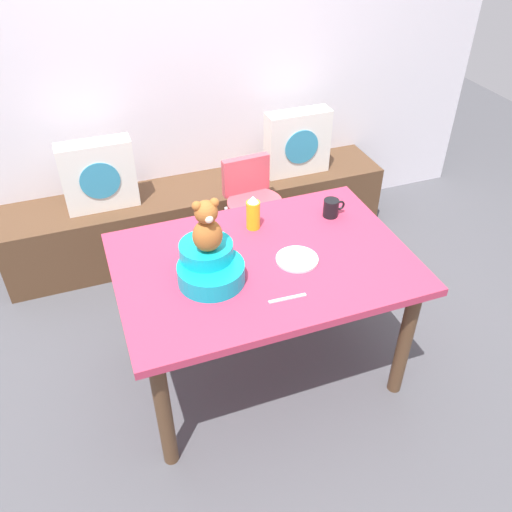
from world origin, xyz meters
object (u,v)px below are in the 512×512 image
pillow_floral_left (99,176)px  dinner_plate_near (297,259)px  dining_table (263,276)px  infant_seat_teal (210,266)px  teddy_bear (207,227)px  coffee_mug (331,208)px  highchair (254,206)px  ketchup_bottle (253,213)px  pillow_floral_right (297,143)px

pillow_floral_left → dinner_plate_near: (0.77, -1.26, 0.07)m
pillow_floral_left → dining_table: bearing=-62.7°
infant_seat_teal → teddy_bear: teddy_bear is taller
infant_seat_teal → coffee_mug: 0.79m
pillow_floral_left → dinner_plate_near: pillow_floral_left is taller
highchair → ketchup_bottle: 0.63m
infant_seat_teal → dinner_plate_near: infant_seat_teal is taller
ketchup_bottle → dinner_plate_near: bearing=-72.9°
highchair → dinner_plate_near: 0.88m
coffee_mug → dinner_plate_near: coffee_mug is taller
teddy_bear → coffee_mug: 0.82m
pillow_floral_left → teddy_bear: size_ratio=1.76×
pillow_floral_left → infant_seat_teal: bearing=-74.3°
pillow_floral_right → coffee_mug: bearing=-103.8°
dining_table → infant_seat_teal: size_ratio=4.18×
teddy_bear → ketchup_bottle: 0.49m
highchair → ketchup_bottle: (-0.19, -0.52, 0.31)m
coffee_mug → dinner_plate_near: (-0.32, -0.29, -0.04)m
infant_seat_teal → dining_table: bearing=9.1°
pillow_floral_right → ketchup_bottle: 1.15m
coffee_mug → dinner_plate_near: bearing=-137.8°
coffee_mug → pillow_floral_left: bearing=138.2°
pillow_floral_left → dining_table: pillow_floral_left is taller
highchair → ketchup_bottle: ketchup_bottle is taller
dinner_plate_near → pillow_floral_left: bearing=121.4°
infant_seat_teal → highchair: bearing=58.5°
infant_seat_teal → pillow_floral_left: bearing=105.7°
highchair → ketchup_bottle: size_ratio=4.27×
dinner_plate_near → pillow_floral_right: bearing=66.1°
pillow_floral_left → highchair: pillow_floral_left is taller
teddy_bear → coffee_mug: bearing=20.5°
teddy_bear → dinner_plate_near: teddy_bear is taller
pillow_floral_left → ketchup_bottle: ketchup_bottle is taller
pillow_floral_right → teddy_bear: size_ratio=1.76×
highchair → infant_seat_teal: (-0.51, -0.83, 0.29)m
ketchup_bottle → coffee_mug: size_ratio=1.54×
dining_table → coffee_mug: size_ratio=11.50×
highchair → dinner_plate_near: highchair is taller
highchair → infant_seat_teal: infant_seat_teal is taller
teddy_bear → dining_table: bearing=9.2°
infant_seat_teal → ketchup_bottle: (0.32, 0.31, 0.02)m
teddy_bear → coffee_mug: (0.74, 0.28, -0.23)m
coffee_mug → highchair: bearing=112.1°
pillow_floral_right → teddy_bear: bearing=-128.0°
pillow_floral_right → coffee_mug: size_ratio=3.67×
coffee_mug → ketchup_bottle: bearing=174.9°
highchair → infant_seat_teal: 1.02m
pillow_floral_left → dining_table: 1.36m
pillow_floral_right → infant_seat_teal: size_ratio=1.33×
pillow_floral_left → coffee_mug: 1.46m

